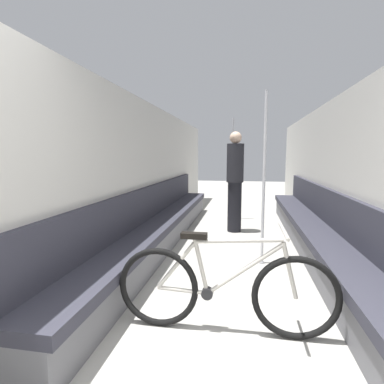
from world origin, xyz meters
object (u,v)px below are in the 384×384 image
Objects in this scene: bench_seat_row_left at (160,226)px; passenger_standing at (235,180)px; bicycle at (224,290)px; bench_seat_row_right at (316,233)px; grab_pole_far at (233,171)px; grab_pole_near at (264,182)px.

bench_seat_row_left is 1.63m from passenger_standing.
bench_seat_row_right is at bearing 48.46° from bicycle.
bench_seat_row_right is 2.55m from grab_pole_far.
grab_pole_near is at bearing 63.43° from bicycle.
bicycle is (1.11, -2.12, 0.06)m from bench_seat_row_left.
passenger_standing reaches higher than bicycle.
bicycle is 3.21m from passenger_standing.
bench_seat_row_right is 2.79× the size of grab_pole_far.
bench_seat_row_right reaches higher than bicycle.
grab_pole_far is at bearing -139.48° from passenger_standing.
passenger_standing is at bearing 138.26° from bench_seat_row_right.
grab_pole_near is 1.61m from passenger_standing.
bicycle is at bearing -62.23° from bench_seat_row_left.
grab_pole_near is at bearing -145.54° from bench_seat_row_right.
bicycle is 1.78m from grab_pole_near.
bicycle is at bearing -88.36° from grab_pole_far.
grab_pole_far is (-1.25, 2.09, 0.75)m from bench_seat_row_right.
bench_seat_row_left is 2.39m from bicycle.
grab_pole_far is (-0.49, 2.61, 0.00)m from grab_pole_near.
bench_seat_row_left and bench_seat_row_right have the same top height.
bench_seat_row_right is 1.68m from passenger_standing.
passenger_standing is at bearing 43.83° from bench_seat_row_left.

